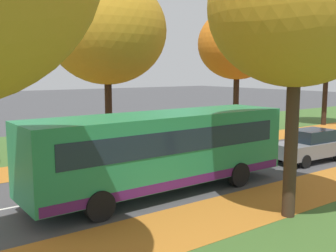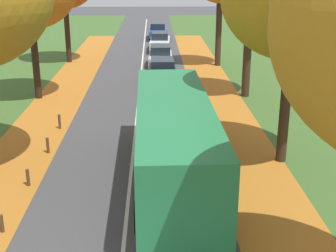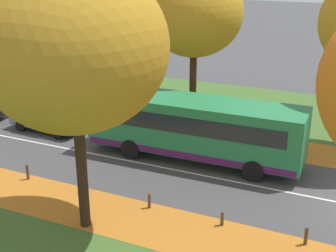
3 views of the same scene
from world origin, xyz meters
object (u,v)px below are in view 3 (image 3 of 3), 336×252
object	(u,v)px
bollard_fifth	(86,185)
bus	(195,126)
bollard_sixth	(28,172)
tree_left_near	(73,47)
tree_right_near	(194,13)
car_grey_lead	(47,117)
bollard_second	(306,236)
bollard_fourth	(149,201)
bollard_third	(222,219)

from	to	relation	value
bollard_fifth	bus	xyz separation A→B (m)	(5.07, -2.89, 1.36)
bollard_sixth	bollard_fifth	bearing A→B (deg)	-88.54
tree_left_near	tree_right_near	world-z (taller)	tree_left_near
tree_left_near	bollard_fifth	bearing A→B (deg)	33.27
bollard_sixth	car_grey_lead	xyz separation A→B (m)	(5.32, 3.05, 0.46)
tree_right_near	bollard_second	bearing A→B (deg)	-139.92
bollard_fourth	bollard_sixth	size ratio (longest dim) A/B	0.89
bollard_third	car_grey_lead	size ratio (longest dim) A/B	0.13
tree_right_near	bollard_second	world-z (taller)	tree_right_near
bollard_third	bollard_sixth	bearing A→B (deg)	90.03
bollard_fourth	car_grey_lead	bearing A→B (deg)	59.70
bollard_third	bollard_fourth	xyz separation A→B (m)	(0.01, 3.01, 0.03)
bollard_sixth	bus	xyz separation A→B (m)	(5.15, -5.90, 1.35)
bus	car_grey_lead	xyz separation A→B (m)	(0.17, 8.96, -0.89)
bollard_fourth	car_grey_lead	world-z (taller)	car_grey_lead
bollard_fifth	tree_right_near	bearing A→B (deg)	-6.51
bollard_second	bollard_third	distance (m)	3.01
tree_right_near	car_grey_lead	xyz separation A→B (m)	(-4.17, 7.14, -5.59)
bollard_second	bollard_fourth	xyz separation A→B (m)	(-0.02, 6.02, -0.03)
tree_left_near	bus	distance (m)	8.85
tree_right_near	bollard_fourth	distance (m)	11.42
tree_right_near	bollard_fifth	xyz separation A→B (m)	(-9.41, 1.07, -6.07)
bollard_fourth	bollard_fifth	xyz separation A→B (m)	(0.06, 3.01, 0.02)
bollard_fourth	bollard_third	bearing A→B (deg)	-90.23
bollard_third	car_grey_lead	world-z (taller)	car_grey_lead
tree_left_near	tree_right_near	distance (m)	11.54
bus	car_grey_lead	size ratio (longest dim) A/B	2.44
tree_left_near	bus	bearing A→B (deg)	-11.76
bollard_third	bus	bearing A→B (deg)	31.27
tree_right_near	bollard_fourth	world-z (taller)	tree_right_near
tree_right_near	bus	bearing A→B (deg)	-157.24
car_grey_lead	tree_left_near	bearing A→B (deg)	-134.65
bollard_second	bus	bearing A→B (deg)	50.19
bollard_fifth	bollard_sixth	bearing A→B (deg)	91.46
bollard_sixth	car_grey_lead	world-z (taller)	car_grey_lead
tree_left_near	car_grey_lead	size ratio (longest dim) A/B	2.21
bollard_sixth	bollard_second	bearing A→B (deg)	-89.82
tree_left_near	car_grey_lead	bearing A→B (deg)	45.35
tree_left_near	bollard_fifth	size ratio (longest dim) A/B	14.01
bollard_second	bollard_fifth	world-z (taller)	bollard_second
tree_right_near	bollard_second	size ratio (longest dim) A/B	12.80
tree_left_near	bollard_fifth	xyz separation A→B (m)	(2.13, 1.40, -6.29)
tree_right_near	bollard_fifth	bearing A→B (deg)	173.49
bollard_second	bollard_sixth	world-z (taller)	bollard_sixth
bollard_fifth	bollard_sixth	distance (m)	3.01
tree_left_near	bollard_second	xyz separation A→B (m)	(2.09, -7.63, -6.28)
tree_left_near	car_grey_lead	xyz separation A→B (m)	(7.37, 7.46, -5.81)
bollard_third	bus	world-z (taller)	bus
bollard_second	bollard_fifth	xyz separation A→B (m)	(0.04, 9.02, -0.01)
bollard_fifth	bollard_sixth	xyz separation A→B (m)	(-0.08, 3.01, 0.02)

